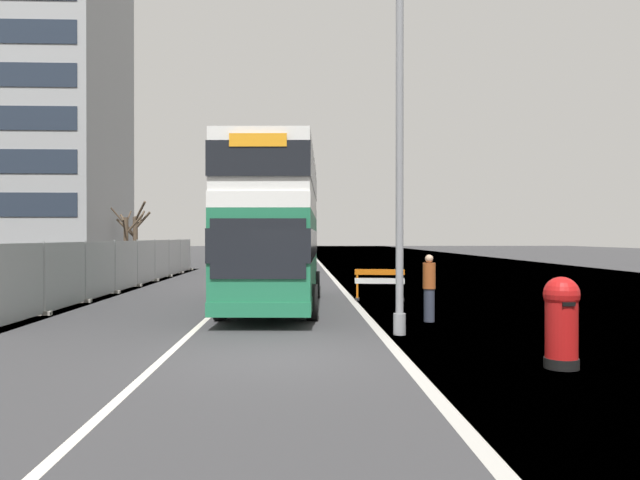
# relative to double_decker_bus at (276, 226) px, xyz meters

# --- Properties ---
(ground) EXTENTS (140.00, 280.00, 0.10)m
(ground) POSITION_rel_double_decker_bus_xyz_m (0.78, -8.11, -2.69)
(ground) COLOR #38383A
(double_decker_bus) EXTENTS (3.15, 10.58, 4.97)m
(double_decker_bus) POSITION_rel_double_decker_bus_xyz_m (0.00, 0.00, 0.00)
(double_decker_bus) COLOR #1E6B47
(double_decker_bus) RESTS_ON ground
(lamppost_foreground) EXTENTS (0.29, 0.70, 8.63)m
(lamppost_foreground) POSITION_rel_double_decker_bus_xyz_m (3.08, -5.72, 1.44)
(lamppost_foreground) COLOR gray
(lamppost_foreground) RESTS_ON ground
(red_pillar_postbox) EXTENTS (0.61, 0.61, 1.59)m
(red_pillar_postbox) POSITION_rel_double_decker_bus_xyz_m (5.29, -9.36, -1.77)
(red_pillar_postbox) COLOR black
(red_pillar_postbox) RESTS_ON ground
(roadworks_barrier) EXTENTS (1.79, 0.69, 1.12)m
(roadworks_barrier) POSITION_rel_double_decker_bus_xyz_m (3.67, 1.85, -1.93)
(roadworks_barrier) COLOR orange
(roadworks_barrier) RESTS_ON ground
(construction_site_fence) EXTENTS (0.44, 27.40, 2.17)m
(construction_site_fence) POSITION_rel_double_decker_bus_xyz_m (-6.70, 8.32, -1.60)
(construction_site_fence) COLOR #A8AAAD
(construction_site_fence) RESTS_ON ground
(car_oncoming_near) EXTENTS (2.08, 4.27, 2.19)m
(car_oncoming_near) POSITION_rel_double_decker_bus_xyz_m (-0.15, 19.04, -1.62)
(car_oncoming_near) COLOR gray
(car_oncoming_near) RESTS_ON ground
(car_receding_mid) EXTENTS (1.93, 4.27, 2.22)m
(car_receding_mid) POSITION_rel_double_decker_bus_xyz_m (0.17, 28.14, -1.59)
(car_receding_mid) COLOR silver
(car_receding_mid) RESTS_ON ground
(car_receding_far) EXTENTS (1.95, 4.01, 2.05)m
(car_receding_far) POSITION_rel_double_decker_bus_xyz_m (-0.43, 36.62, -1.69)
(car_receding_far) COLOR black
(car_receding_far) RESTS_ON ground
(car_far_side) EXTENTS (1.96, 4.03, 2.22)m
(car_far_side) POSITION_rel_double_decker_bus_xyz_m (0.48, 43.60, -1.60)
(car_far_side) COLOR navy
(car_far_side) RESTS_ON ground
(bare_tree_far_verge_near) EXTENTS (3.04, 2.72, 5.32)m
(bare_tree_far_verge_near) POSITION_rel_double_decker_bus_xyz_m (-13.24, 32.58, -0.06)
(bare_tree_far_verge_near) COLOR #4C3D2D
(bare_tree_far_verge_near) RESTS_ON ground
(bare_tree_far_verge_mid) EXTENTS (2.50, 2.42, 4.57)m
(bare_tree_far_verge_mid) POSITION_rel_double_decker_bus_xyz_m (-12.56, 27.31, -0.36)
(bare_tree_far_verge_mid) COLOR #4C3D2D
(bare_tree_far_verge_mid) RESTS_ON ground
(pedestrian_at_kerb) EXTENTS (0.34, 0.34, 1.81)m
(pedestrian_at_kerb) POSITION_rel_double_decker_bus_xyz_m (4.25, -3.62, -1.73)
(pedestrian_at_kerb) COLOR #2D3342
(pedestrian_at_kerb) RESTS_ON ground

